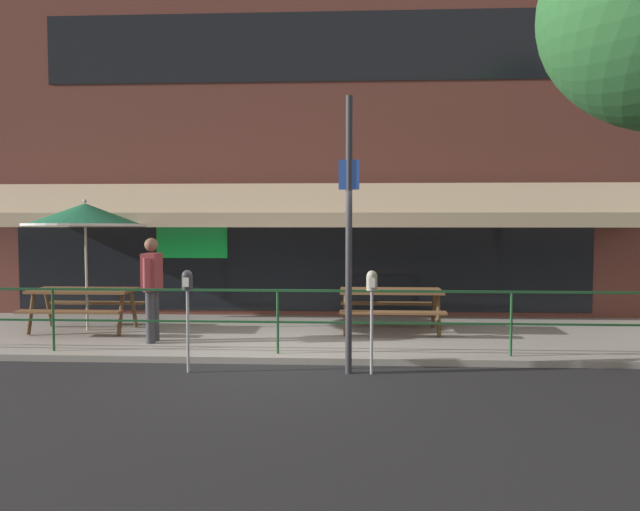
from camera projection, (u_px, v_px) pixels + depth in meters
The scene contains 11 objects.
ground_plane at pixel (275, 365), 9.07m from camera, with size 120.00×120.00×0.00m, color black.
patio_deck at pixel (289, 336), 11.06m from camera, with size 15.00×4.00×0.10m, color gray.
restaurant_building at pixel (300, 130), 13.05m from camera, with size 15.00×1.60×8.02m.
patio_railing at pixel (278, 307), 9.32m from camera, with size 13.84×0.04×0.97m.
picnic_table_left at pixel (83, 298), 11.15m from camera, with size 1.80×1.42×0.76m.
picnic_table_centre at pixel (391, 298), 11.07m from camera, with size 1.80×1.42×0.76m.
patio_umbrella_left at pixel (85, 216), 11.22m from camera, with size 2.14×2.14×2.38m.
pedestrian_walking at pixel (152, 284), 10.17m from camera, with size 0.25×0.62×1.71m.
parking_meter_near at pixel (187, 290), 8.53m from camera, with size 0.15×0.16×1.42m.
parking_meter_far at pixel (372, 290), 8.45m from camera, with size 0.15×0.16×1.42m.
street_sign_pole at pixel (349, 232), 8.45m from camera, with size 0.28×0.09×3.77m.
Camera 1 is at (1.13, -8.91, 2.12)m, focal length 35.00 mm.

